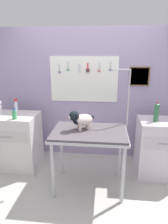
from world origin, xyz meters
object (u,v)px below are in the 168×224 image
(shampoo_bottle, at_px, (0,109))
(soda_bottle, at_px, (156,112))
(grooming_table, at_px, (89,137))
(cabinet_right, at_px, (159,148))
(counter_left, at_px, (15,141))
(dog, at_px, (81,119))
(grooming_arm, at_px, (126,129))

(shampoo_bottle, height_order, soda_bottle, soda_bottle)
(grooming_table, bearing_deg, soda_bottle, 22.00)
(grooming_table, xyz_separation_m, cabinet_right, (1.07, 0.43, -0.33))
(grooming_table, xyz_separation_m, counter_left, (-1.29, 0.42, -0.33))
(grooming_table, distance_m, dog, 0.27)
(counter_left, relative_size, cabinet_right, 1.01)
(counter_left, bearing_deg, dog, -17.89)
(cabinet_right, distance_m, shampoo_bottle, 2.60)
(counter_left, relative_size, shampoo_bottle, 4.14)
(grooming_table, distance_m, soda_bottle, 1.06)
(cabinet_right, relative_size, soda_bottle, 3.07)
(dog, distance_m, shampoo_bottle, 1.40)
(soda_bottle, bearing_deg, counter_left, 179.17)
(shampoo_bottle, bearing_deg, counter_left, 0.61)
(soda_bottle, bearing_deg, shampoo_bottle, 179.27)
(dog, height_order, cabinet_right, dog)
(grooming_table, height_order, shampoo_bottle, shampoo_bottle)
(counter_left, bearing_deg, shampoo_bottle, -179.39)
(soda_bottle, bearing_deg, cabinet_right, 19.83)
(grooming_arm, xyz_separation_m, dog, (-0.64, -0.32, 0.24))
(counter_left, height_order, shampoo_bottle, shampoo_bottle)
(grooming_arm, distance_m, shampoo_bottle, 2.01)
(counter_left, bearing_deg, grooming_table, -17.89)
(grooming_arm, height_order, counter_left, grooming_arm)
(grooming_table, relative_size, dog, 2.81)
(shampoo_bottle, bearing_deg, cabinet_right, 0.27)
(grooming_table, relative_size, cabinet_right, 1.12)
(grooming_table, relative_size, grooming_arm, 0.61)
(grooming_table, bearing_deg, dog, 162.11)
(grooming_arm, height_order, cabinet_right, grooming_arm)
(grooming_arm, bearing_deg, cabinet_right, 7.20)
(grooming_table, height_order, counter_left, counter_left)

